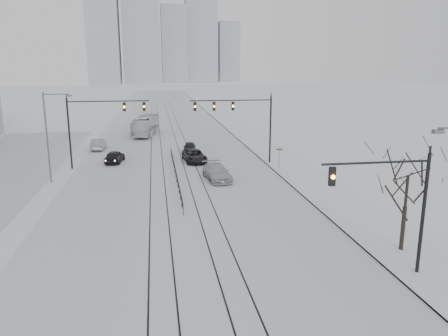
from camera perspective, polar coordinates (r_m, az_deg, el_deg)
road at (r=75.59m, az=-7.48°, el=4.42°), size 22.00×260.00×0.02m
sidewalk_east at (r=77.12m, az=2.63°, el=4.75°), size 5.00×260.00×0.16m
curb at (r=76.67m, az=0.83°, el=4.69°), size 0.10×260.00×0.12m
tram_rails at (r=55.92m, az=-6.85°, el=1.31°), size 5.30×180.00×0.01m
skyline at (r=289.02m, az=-7.99°, el=16.99°), size 96.00×48.00×72.00m
traffic_mast_near at (r=25.28m, az=21.72°, el=-3.74°), size 6.10×0.37×7.00m
traffic_mast_ne at (r=51.02m, az=2.46°, el=6.78°), size 9.60×0.37×8.00m
traffic_mast_nw at (r=51.45m, az=-16.41°, el=6.10°), size 9.10×0.37×8.00m
street_light_west at (r=46.28m, az=-21.81°, el=4.48°), size 2.73×0.25×9.00m
bare_tree at (r=28.99m, az=22.84°, el=-1.88°), size 4.40×4.40×6.10m
median_fence at (r=46.06m, az=-6.35°, el=-0.63°), size 0.06×24.00×1.00m
street_sign at (r=49.67m, az=7.23°, el=1.65°), size 0.70×0.06×2.40m
sedan_sb_inner at (r=54.43m, az=-14.09°, el=1.45°), size 2.45×4.59×1.49m
sedan_sb_outer at (r=63.46m, az=-16.07°, el=3.00°), size 1.72×4.68×1.53m
sedan_nb_front at (r=53.28m, az=-3.89°, el=1.57°), size 2.95×5.51×1.47m
sedan_nb_right at (r=44.82m, az=-0.93°, el=-0.59°), size 2.80×5.64×1.58m
sedan_nb_far at (r=59.38m, az=-4.53°, el=2.71°), size 2.08×4.11×1.34m
box_truck at (r=74.87m, az=-10.16°, el=5.46°), size 4.62×11.71×3.18m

